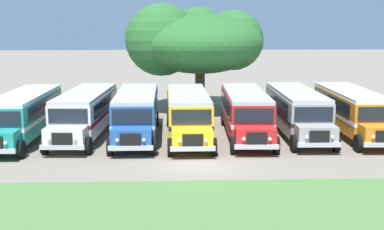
# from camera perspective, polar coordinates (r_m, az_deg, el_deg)

# --- Properties ---
(ground_plane) EXTENTS (220.00, 220.00, 0.00)m
(ground_plane) POSITION_cam_1_polar(r_m,az_deg,el_deg) (26.81, 0.49, -5.51)
(ground_plane) COLOR slate
(foreground_grass_strip) EXTENTS (80.00, 9.09, 0.01)m
(foreground_grass_strip) POSITION_cam_1_polar(r_m,az_deg,el_deg) (20.04, 1.51, -11.02)
(foreground_grass_strip) COLOR #4C7538
(foreground_grass_strip) RESTS_ON ground_plane
(parked_bus_slot_0) EXTENTS (2.85, 10.86, 2.82)m
(parked_bus_slot_0) POSITION_cam_1_polar(r_m,az_deg,el_deg) (34.20, -17.85, 0.14)
(parked_bus_slot_0) COLOR teal
(parked_bus_slot_0) RESTS_ON ground_plane
(parked_bus_slot_1) EXTENTS (3.22, 10.92, 2.82)m
(parked_bus_slot_1) POSITION_cam_1_polar(r_m,az_deg,el_deg) (34.08, -11.56, 0.39)
(parked_bus_slot_1) COLOR silver
(parked_bus_slot_1) RESTS_ON ground_plane
(parked_bus_slot_2) EXTENTS (2.75, 10.85, 2.82)m
(parked_bus_slot_2) POSITION_cam_1_polar(r_m,az_deg,el_deg) (33.42, -6.07, 0.35)
(parked_bus_slot_2) COLOR #23519E
(parked_bus_slot_2) RESTS_ON ground_plane
(parked_bus_slot_3) EXTENTS (2.77, 10.85, 2.82)m
(parked_bus_slot_3) POSITION_cam_1_polar(r_m,az_deg,el_deg) (33.10, -0.43, 0.31)
(parked_bus_slot_3) COLOR yellow
(parked_bus_slot_3) RESTS_ON ground_plane
(parked_bus_slot_4) EXTENTS (2.99, 10.88, 2.82)m
(parked_bus_slot_4) POSITION_cam_1_polar(r_m,az_deg,el_deg) (33.68, 5.85, 0.43)
(parked_bus_slot_4) COLOR red
(parked_bus_slot_4) RESTS_ON ground_plane
(parked_bus_slot_5) EXTENTS (2.86, 10.86, 2.82)m
(parked_bus_slot_5) POSITION_cam_1_polar(r_m,az_deg,el_deg) (34.64, 11.36, 0.55)
(parked_bus_slot_5) COLOR #9E9993
(parked_bus_slot_5) RESTS_ON ground_plane
(parked_bus_slot_6) EXTENTS (2.85, 10.86, 2.82)m
(parked_bus_slot_6) POSITION_cam_1_polar(r_m,az_deg,el_deg) (35.55, 17.06, 0.55)
(parked_bus_slot_6) COLOR orange
(parked_bus_slot_6) RESTS_ON ground_plane
(broad_shade_tree) EXTENTS (11.37, 11.20, 8.70)m
(broad_shade_tree) POSITION_cam_1_polar(r_m,az_deg,el_deg) (43.05, 0.57, 8.03)
(broad_shade_tree) COLOR brown
(broad_shade_tree) RESTS_ON ground_plane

